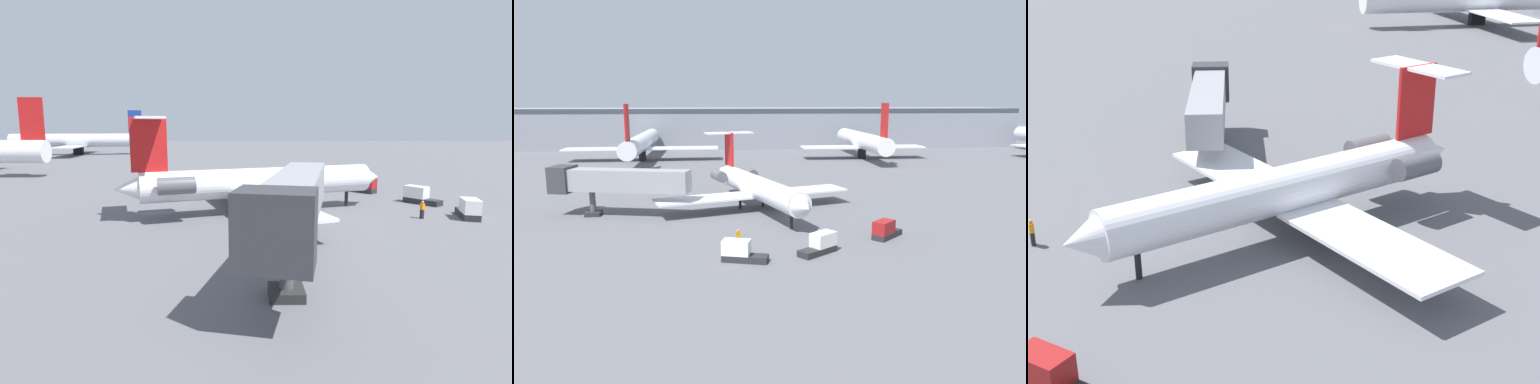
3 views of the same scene
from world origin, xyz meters
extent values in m
cube|color=#5B5B60|center=(0.00, 0.00, -0.05)|extent=(400.00, 400.00, 0.10)
cylinder|color=white|center=(0.48, -0.42, 3.05)|extent=(10.09, 23.07, 2.85)
cone|color=white|center=(4.43, -12.27, 3.05)|extent=(3.26, 2.94, 2.70)
cone|color=white|center=(-3.50, 11.51, 3.05)|extent=(3.12, 3.23, 2.42)
cube|color=white|center=(6.60, 2.67, 1.93)|extent=(12.64, 7.92, 0.24)
cube|color=white|center=(-6.27, -1.62, 1.93)|extent=(12.64, 7.92, 0.24)
cylinder|color=#595960|center=(-0.06, 8.55, 3.45)|extent=(2.43, 3.51, 1.50)
cylinder|color=#595960|center=(-4.47, 7.08, 3.45)|extent=(2.43, 3.51, 1.50)
cube|color=red|center=(-2.90, 9.71, 6.89)|extent=(1.24, 3.11, 4.84)
cube|color=white|center=(-2.90, 9.71, 9.22)|extent=(7.21, 4.43, 0.20)
cylinder|color=black|center=(3.54, -9.61, 0.81)|extent=(0.36, 0.36, 1.63)
cylinder|color=black|center=(1.37, 1.98, 0.81)|extent=(0.36, 0.36, 1.63)
cylinder|color=black|center=(-1.67, 0.97, 0.81)|extent=(0.36, 0.36, 1.63)
cube|color=gray|center=(-15.73, -1.95, 4.45)|extent=(16.34, 6.08, 2.60)
cube|color=#333338|center=(-23.22, -0.26, 4.45)|extent=(3.04, 3.65, 3.20)
cylinder|color=#4C4C51|center=(-19.67, -1.06, 1.57)|extent=(0.70, 0.70, 3.15)
cube|color=#262626|center=(-19.67, -1.06, 0.25)|extent=(1.80, 1.80, 0.50)
cube|color=black|center=(-2.44, -15.27, 0.42)|extent=(0.36, 0.30, 0.85)
cube|color=orange|center=(-2.44, -15.27, 1.15)|extent=(0.45, 0.34, 0.60)
sphere|color=tan|center=(-2.44, -15.27, 1.57)|extent=(0.24, 0.24, 0.24)
cube|color=#262628|center=(4.72, -18.39, 0.30)|extent=(4.03, 3.54, 0.60)
cube|color=white|center=(5.35, -17.91, 1.25)|extent=(2.76, 2.57, 1.30)
cube|color=#262628|center=(-1.97, -19.81, 0.30)|extent=(4.23, 2.42, 0.60)
cube|color=white|center=(-2.74, -19.60, 1.25)|extent=(2.69, 1.99, 1.30)
cube|color=#262628|center=(12.92, -13.73, 0.30)|extent=(3.86, 3.77, 0.60)
cube|color=maroon|center=(12.34, -14.28, 1.25)|extent=(2.70, 2.67, 1.30)
cube|color=gray|center=(0.00, 87.21, 5.69)|extent=(165.33, 24.24, 11.39)
cube|color=#333842|center=(0.00, 75.29, 10.79)|extent=(165.33, 0.60, 1.20)
cylinder|color=silver|center=(-22.46, 53.26, 4.27)|extent=(4.82, 41.62, 3.74)
cube|color=red|center=(-21.97, 34.50, 9.64)|extent=(0.40, 4.01, 7.00)
cube|color=silver|center=(-22.46, 53.26, 2.80)|extent=(35.03, 6.91, 0.30)
cube|color=black|center=(-22.46, 53.26, 1.20)|extent=(1.20, 2.80, 2.40)
cylinder|color=white|center=(29.32, 52.30, 4.32)|extent=(3.91, 34.69, 3.84)
cube|color=red|center=(29.34, 36.96, 9.74)|extent=(0.31, 4.00, 7.00)
cube|color=white|center=(29.32, 52.30, 2.80)|extent=(29.14, 6.05, 0.30)
cube|color=black|center=(29.32, 52.30, 1.20)|extent=(1.20, 2.80, 2.40)
camera|label=1|loc=(-38.68, 0.75, 8.49)|focal=28.13mm
camera|label=2|loc=(-3.68, -60.11, 13.97)|focal=33.78mm
camera|label=3|loc=(38.25, -11.68, 18.52)|focal=49.33mm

